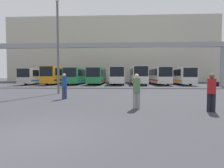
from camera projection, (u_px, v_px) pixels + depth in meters
ground_plane at (30, 137)px, 4.83m from camera, size 200.00×200.00×0.00m
building_backdrop at (112, 52)px, 52.48m from camera, size 57.38×12.00×17.59m
overhead_gantry at (104, 49)px, 26.65m from camera, size 36.00×0.80×6.65m
bus_slot_0 at (40, 75)px, 35.44m from camera, size 2.44×12.36×2.97m
bus_slot_1 at (59, 74)px, 35.23m from camera, size 2.45×12.32×3.31m
bus_slot_2 at (77, 75)px, 34.36m from camera, size 2.51×10.92×3.07m
bus_slot_3 at (97, 75)px, 34.27m from camera, size 2.52×11.09×3.08m
bus_slot_4 at (117, 75)px, 34.43m from camera, size 2.57×11.80×3.22m
bus_slot_5 at (138, 74)px, 33.37m from camera, size 2.54×10.03×3.33m
bus_slot_6 at (159, 75)px, 33.41m from camera, size 2.44×10.46×3.19m
bus_slot_7 at (178, 75)px, 33.87m from camera, size 2.50×11.76×3.06m
pedestrian_far_center at (211, 92)px, 8.18m from camera, size 0.38×0.38×1.80m
pedestrian_near_right at (137, 90)px, 8.96m from camera, size 0.37×0.37×1.80m
pedestrian_near_left at (64, 85)px, 12.64m from camera, size 0.39×0.39×1.86m
tire_stack at (215, 84)px, 27.38m from camera, size 1.04×1.04×0.72m
lamp_post at (58, 42)px, 16.19m from camera, size 0.36×0.36×8.82m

